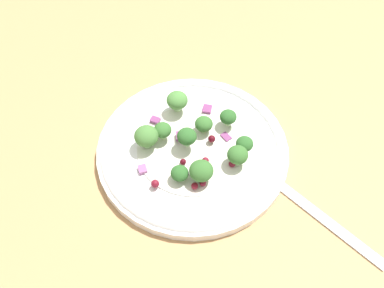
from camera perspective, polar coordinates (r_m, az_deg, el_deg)
ground_plane at (r=60.62cm, az=-1.11°, el=-1.57°), size 180.00×180.00×2.00cm
plate at (r=58.71cm, az=-0.00°, el=-1.06°), size 23.48×23.48×1.70cm
dressing_pool at (r=58.36cm, az=-0.00°, el=-0.81°), size 13.62×13.62×0.20cm
broccoli_floret_0 at (r=57.34cm, az=6.26°, el=-0.01°), size 2.10×2.10×2.13cm
broccoli_floret_1 at (r=59.04cm, az=1.41°, el=2.36°), size 2.22×2.22×2.25cm
broccoli_floret_2 at (r=56.08cm, az=5.45°, el=-1.33°), size 2.49×2.49×2.52cm
broccoli_floret_3 at (r=56.72cm, az=-0.69°, el=0.56°), size 2.37×2.37×2.40cm
broccoli_floret_4 at (r=57.53cm, az=-5.44°, el=0.89°), size 2.94×2.94×2.98cm
broccoli_floret_5 at (r=60.72cm, az=-1.77°, el=5.17°), size 2.71×2.71×2.74cm
broccoli_floret_6 at (r=55.10cm, az=-1.47°, el=-3.52°), size 2.09×2.09×2.12cm
broccoli_floret_7 at (r=59.55cm, az=4.32°, el=3.20°), size 2.11×2.11×2.14cm
broccoli_floret_8 at (r=58.18cm, az=-3.51°, el=1.64°), size 2.17×2.17×2.19cm
broccoli_floret_9 at (r=54.68cm, az=1.11°, el=-3.24°), size 2.81×2.81×2.84cm
cranberry_0 at (r=58.45cm, az=2.35°, el=0.62°), size 0.91×0.91×0.91cm
cranberry_1 at (r=56.98cm, az=4.78°, el=-2.34°), size 0.84×0.84×0.84cm
cranberry_2 at (r=54.90cm, az=0.32°, el=-5.01°), size 0.83×0.83×0.83cm
cranberry_3 at (r=55.31cm, az=1.29°, el=-4.63°), size 0.81×0.81×0.81cm
cranberry_4 at (r=55.20cm, az=-4.40°, el=-4.72°), size 0.96×0.96×0.96cm
cranberry_5 at (r=56.87cm, az=1.60°, el=-1.98°), size 0.84×0.84×0.84cm
cranberry_6 at (r=56.97cm, az=-1.07°, el=-2.13°), size 0.75×0.75×0.75cm
onion_bit_0 at (r=60.94cm, az=-4.40°, el=2.85°), size 1.34×1.15×0.46cm
onion_bit_1 at (r=56.88cm, az=-5.90°, el=-2.99°), size 1.38×1.44×0.46cm
onion_bit_2 at (r=59.60cm, az=4.06°, el=0.81°), size 1.54×1.51×0.40cm
onion_bit_3 at (r=62.14cm, az=1.81°, el=4.13°), size 1.15×1.31×0.57cm
onion_bit_4 at (r=58.95cm, az=-1.44°, el=0.93°), size 1.20×1.45×0.45cm
fork at (r=57.11cm, az=13.43°, el=-7.06°), size 16.36×12.01×0.50cm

